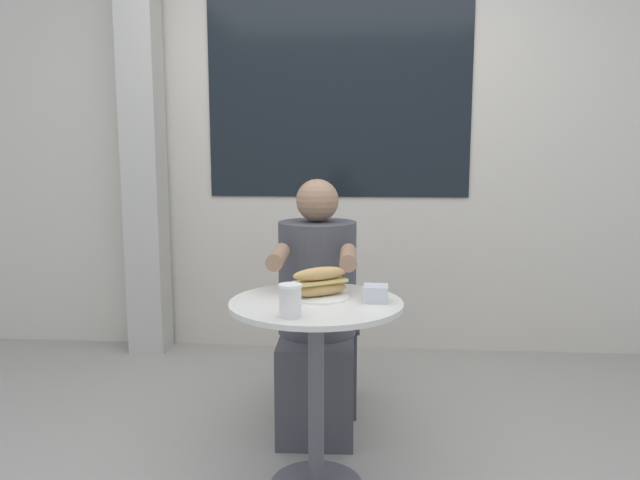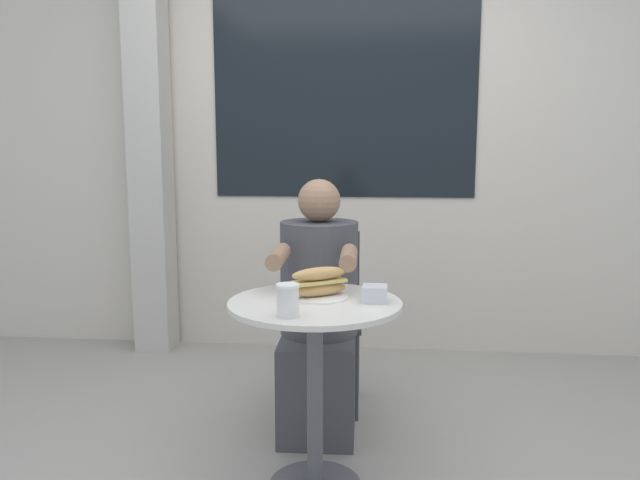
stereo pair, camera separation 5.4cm
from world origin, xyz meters
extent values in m
cube|color=beige|center=(0.00, 1.74, 1.40)|extent=(8.00, 0.08, 2.80)
cube|color=black|center=(0.00, 1.70, 1.60)|extent=(1.62, 0.01, 1.23)
cube|color=#B2ADA3|center=(-1.20, 1.57, 1.20)|extent=(0.22, 0.22, 2.40)
cylinder|color=beige|center=(0.00, 0.00, 0.73)|extent=(0.64, 0.64, 0.02)
cylinder|color=#515156|center=(0.00, 0.00, 0.37)|extent=(0.06, 0.06, 0.70)
cube|color=#333338|center=(-0.04, 0.77, 0.44)|extent=(0.39, 0.39, 0.02)
cube|color=#333338|center=(-0.04, 0.94, 0.66)|extent=(0.35, 0.04, 0.42)
cylinder|color=#333338|center=(0.13, 0.61, 0.21)|extent=(0.03, 0.03, 0.43)
cylinder|color=#333338|center=(-0.20, 0.60, 0.21)|extent=(0.03, 0.03, 0.43)
cylinder|color=#333338|center=(0.12, 0.94, 0.21)|extent=(0.03, 0.03, 0.43)
cylinder|color=#333338|center=(-0.21, 0.93, 0.21)|extent=(0.03, 0.03, 0.43)
cube|color=#424247|center=(-0.04, 0.48, 0.23)|extent=(0.35, 0.45, 0.45)
cylinder|color=#424247|center=(-0.04, 0.55, 0.71)|extent=(0.35, 0.35, 0.52)
sphere|color=#8E6B51|center=(-0.04, 0.55, 1.06)|extent=(0.19, 0.19, 0.19)
cylinder|color=#8E6B51|center=(0.11, 0.23, 0.86)|extent=(0.08, 0.29, 0.07)
cylinder|color=#8E6B51|center=(-0.17, 0.23, 0.86)|extent=(0.08, 0.29, 0.07)
cylinder|color=white|center=(0.01, 0.05, 0.74)|extent=(0.22, 0.22, 0.01)
ellipsoid|color=tan|center=(0.01, 0.05, 0.77)|extent=(0.23, 0.18, 0.05)
cube|color=#D6BC66|center=(0.01, 0.05, 0.80)|extent=(0.21, 0.17, 0.01)
ellipsoid|color=tan|center=(0.01, 0.05, 0.83)|extent=(0.23, 0.18, 0.05)
cylinder|color=silver|center=(-0.07, -0.22, 0.79)|extent=(0.08, 0.08, 0.10)
cylinder|color=white|center=(-0.07, -0.22, 0.85)|extent=(0.08, 0.08, 0.01)
cube|color=silver|center=(0.22, 0.02, 0.77)|extent=(0.09, 0.09, 0.06)
camera|label=1|loc=(0.19, -2.23, 1.31)|focal=35.00mm
camera|label=2|loc=(0.24, -2.23, 1.31)|focal=35.00mm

